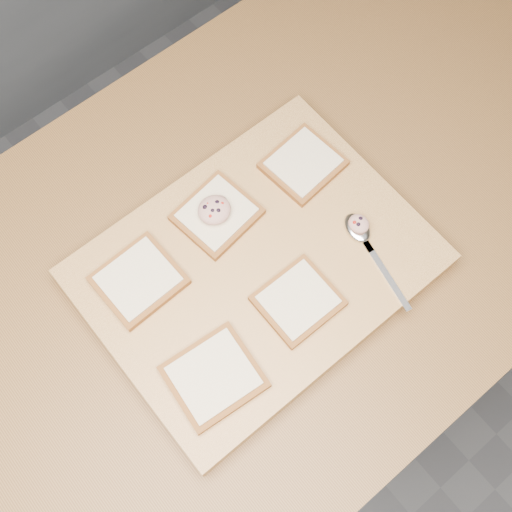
{
  "coord_description": "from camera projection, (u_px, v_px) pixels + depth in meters",
  "views": [
    {
      "loc": [
        -0.31,
        -0.31,
        1.85
      ],
      "look_at": [
        -0.09,
        -0.04,
        0.97
      ],
      "focal_mm": 45.0,
      "sensor_mm": 36.0,
      "label": 1
    }
  ],
  "objects": [
    {
      "name": "cutting_board",
      "position": [
        256.0,
        268.0,
        0.99
      ],
      "size": [
        0.5,
        0.38,
        0.04
      ],
      "primitive_type": "cube",
      "color": "tan",
      "rests_on": "island_counter"
    },
    {
      "name": "bread_far_center",
      "position": [
        217.0,
        214.0,
        0.99
      ],
      "size": [
        0.13,
        0.12,
        0.02
      ],
      "color": "brown",
      "rests_on": "cutting_board"
    },
    {
      "name": "spoon",
      "position": [
        362.0,
        235.0,
        0.98
      ],
      "size": [
        0.06,
        0.18,
        0.01
      ],
      "color": "silver",
      "rests_on": "cutting_board"
    },
    {
      "name": "tuna_salad_dollop",
      "position": [
        214.0,
        210.0,
        0.97
      ],
      "size": [
        0.05,
        0.05,
        0.02
      ],
      "color": "tan",
      "rests_on": "bread_far_center"
    },
    {
      "name": "spoon_salad",
      "position": [
        359.0,
        224.0,
        0.97
      ],
      "size": [
        0.03,
        0.03,
        0.02
      ],
      "color": "tan",
      "rests_on": "spoon"
    },
    {
      "name": "bread_near_center",
      "position": [
        298.0,
        301.0,
        0.94
      ],
      "size": [
        0.11,
        0.1,
        0.02
      ],
      "color": "brown",
      "rests_on": "cutting_board"
    },
    {
      "name": "bread_near_left",
      "position": [
        214.0,
        377.0,
        0.9
      ],
      "size": [
        0.13,
        0.12,
        0.02
      ],
      "color": "brown",
      "rests_on": "cutting_board"
    },
    {
      "name": "bread_far_left",
      "position": [
        139.0,
        280.0,
        0.95
      ],
      "size": [
        0.12,
        0.11,
        0.02
      ],
      "color": "brown",
      "rests_on": "cutting_board"
    },
    {
      "name": "bread_far_right",
      "position": [
        303.0,
        164.0,
        1.03
      ],
      "size": [
        0.12,
        0.11,
        0.02
      ],
      "color": "brown",
      "rests_on": "cutting_board"
    },
    {
      "name": "island_counter",
      "position": [
        276.0,
        303.0,
        1.46
      ],
      "size": [
        2.0,
        0.8,
        0.9
      ],
      "color": "slate",
      "rests_on": "ground"
    },
    {
      "name": "ground",
      "position": [
        271.0,
        350.0,
        1.88
      ],
      "size": [
        4.0,
        4.0,
        0.0
      ],
      "primitive_type": "plane",
      "color": "#515459",
      "rests_on": "ground"
    }
  ]
}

